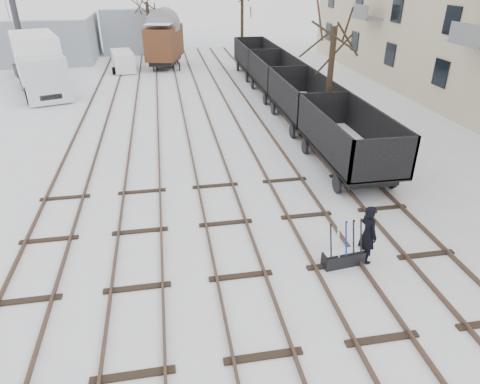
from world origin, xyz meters
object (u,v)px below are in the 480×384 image
object	(u,v)px
worker	(368,234)
crane	(22,42)
panel_van	(123,61)
freight_wagon_a	(347,148)
box_van_wagon	(164,41)
lorry	(39,64)
ground_frame	(343,257)

from	to	relation	value
worker	crane	distance (m)	34.17
panel_van	freight_wagon_a	bearing A→B (deg)	-73.69
panel_van	crane	bearing A→B (deg)	169.94
box_van_wagon	crane	distance (m)	11.65
panel_van	worker	bearing A→B (deg)	-82.45
lorry	panel_van	size ratio (longest dim) A/B	2.24
freight_wagon_a	ground_frame	bearing A→B (deg)	-112.73
freight_wagon_a	panel_van	world-z (taller)	freight_wagon_a
freight_wagon_a	panel_van	bearing A→B (deg)	115.76
ground_frame	freight_wagon_a	xyz separation A→B (m)	(2.80, 6.68, 0.74)
worker	box_van_wagon	world-z (taller)	box_van_wagon
lorry	panel_van	bearing A→B (deg)	31.50
worker	box_van_wagon	size ratio (longest dim) A/B	0.34
box_van_wagon	crane	bearing A→B (deg)	-161.18
worker	lorry	world-z (taller)	lorry
freight_wagon_a	crane	size ratio (longest dim) A/B	0.66
box_van_wagon	crane	world-z (taller)	crane
worker	box_van_wagon	bearing A→B (deg)	-1.23
ground_frame	crane	xyz separation A→B (m)	(-16.19, 29.73, 2.33)
ground_frame	lorry	world-z (taller)	lorry
crane	lorry	bearing A→B (deg)	-90.76
crane	worker	bearing A→B (deg)	-83.03
box_van_wagon	panel_van	xyz separation A→B (m)	(-3.70, -0.99, -1.40)
lorry	freight_wagon_a	bearing A→B (deg)	-63.66
ground_frame	panel_van	xyz separation A→B (m)	(-8.28, 29.65, 0.59)
worker	crane	xyz separation A→B (m)	(-16.94, 29.63, 1.65)
panel_van	crane	xyz separation A→B (m)	(-7.91, 0.08, 1.73)
worker	panel_van	size ratio (longest dim) A/B	0.48
ground_frame	crane	size ratio (longest dim) A/B	0.15
freight_wagon_a	worker	bearing A→B (deg)	-107.29
box_van_wagon	lorry	size ratio (longest dim) A/B	0.62
worker	panel_van	distance (m)	30.90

